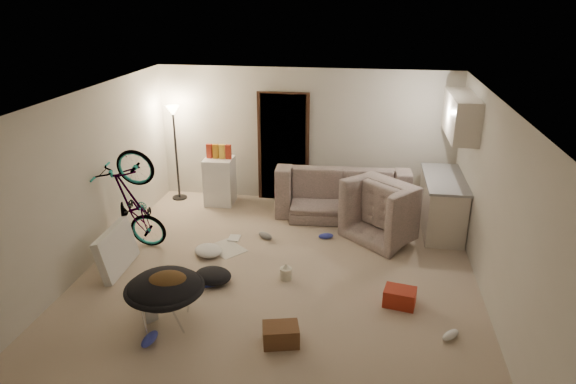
% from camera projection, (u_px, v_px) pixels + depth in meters
% --- Properties ---
extents(floor, '(5.50, 6.00, 0.02)m').
position_uv_depth(floor, '(277.00, 278.00, 7.20)').
color(floor, '#BAA58F').
rests_on(floor, ground).
extents(ceiling, '(5.50, 6.00, 0.02)m').
position_uv_depth(ceiling, '(276.00, 99.00, 6.29)').
color(ceiling, white).
rests_on(ceiling, wall_back).
extents(wall_back, '(5.50, 0.02, 2.50)m').
position_uv_depth(wall_back, '(305.00, 136.00, 9.51)').
color(wall_back, beige).
rests_on(wall_back, floor).
extents(wall_front, '(5.50, 0.02, 2.50)m').
position_uv_depth(wall_front, '(208.00, 336.00, 3.97)').
color(wall_front, beige).
rests_on(wall_front, floor).
extents(wall_left, '(0.02, 6.00, 2.50)m').
position_uv_depth(wall_left, '(82.00, 184.00, 7.14)').
color(wall_left, beige).
rests_on(wall_left, floor).
extents(wall_right, '(0.02, 6.00, 2.50)m').
position_uv_depth(wall_right, '(496.00, 208.00, 6.34)').
color(wall_right, beige).
rests_on(wall_right, floor).
extents(doorway, '(0.85, 0.10, 2.04)m').
position_uv_depth(doorway, '(284.00, 148.00, 9.62)').
color(doorway, black).
rests_on(doorway, floor).
extents(door_trim, '(0.97, 0.04, 2.10)m').
position_uv_depth(door_trim, '(283.00, 148.00, 9.59)').
color(door_trim, '#331C11').
rests_on(door_trim, floor).
extents(floor_lamp, '(0.28, 0.28, 1.81)m').
position_uv_depth(floor_lamp, '(174.00, 133.00, 9.51)').
color(floor_lamp, black).
rests_on(floor_lamp, floor).
extents(kitchen_counter, '(0.60, 1.50, 0.88)m').
position_uv_depth(kitchen_counter, '(442.00, 205.00, 8.52)').
color(kitchen_counter, beige).
rests_on(kitchen_counter, floor).
extents(counter_top, '(0.64, 1.54, 0.04)m').
position_uv_depth(counter_top, '(445.00, 179.00, 8.36)').
color(counter_top, gray).
rests_on(counter_top, kitchen_counter).
extents(kitchen_uppers, '(0.38, 1.40, 0.65)m').
position_uv_depth(kitchen_uppers, '(461.00, 116.00, 7.96)').
color(kitchen_uppers, beige).
rests_on(kitchen_uppers, wall_right).
extents(sofa, '(2.36, 1.02, 0.68)m').
position_uv_depth(sofa, '(342.00, 195.00, 9.22)').
color(sofa, '#3B423A').
rests_on(sofa, floor).
extents(armchair, '(1.49, 1.48, 0.73)m').
position_uv_depth(armchair, '(394.00, 214.00, 8.35)').
color(armchair, '#3B423A').
rests_on(armchair, floor).
extents(bicycle, '(1.69, 0.74, 0.97)m').
position_uv_depth(bicycle, '(136.00, 223.00, 7.86)').
color(bicycle, black).
rests_on(bicycle, floor).
extents(book_asset, '(0.27, 0.26, 0.02)m').
position_uv_depth(book_asset, '(146.00, 324.00, 6.18)').
color(book_asset, '#9E2917').
rests_on(book_asset, floor).
extents(mini_fridge, '(0.53, 0.53, 0.88)m').
position_uv_depth(mini_fridge, '(220.00, 181.00, 9.61)').
color(mini_fridge, white).
rests_on(mini_fridge, floor).
extents(snack_box_0, '(0.11, 0.08, 0.30)m').
position_uv_depth(snack_box_0, '(209.00, 152.00, 9.43)').
color(snack_box_0, '#9E2917').
rests_on(snack_box_0, mini_fridge).
extents(snack_box_1, '(0.10, 0.07, 0.30)m').
position_uv_depth(snack_box_1, '(216.00, 152.00, 9.41)').
color(snack_box_1, '#B67216').
rests_on(snack_box_1, mini_fridge).
extents(snack_box_2, '(0.10, 0.08, 0.30)m').
position_uv_depth(snack_box_2, '(222.00, 153.00, 9.39)').
color(snack_box_2, gold).
rests_on(snack_box_2, mini_fridge).
extents(snack_box_3, '(0.10, 0.07, 0.30)m').
position_uv_depth(snack_box_3, '(228.00, 153.00, 9.38)').
color(snack_box_3, '#9E2917').
rests_on(snack_box_3, mini_fridge).
extents(saucer_chair, '(0.94, 0.94, 0.67)m').
position_uv_depth(saucer_chair, '(165.00, 295.00, 6.06)').
color(saucer_chair, silver).
rests_on(saucer_chair, floor).
extents(hoodie, '(0.58, 0.53, 0.22)m').
position_uv_depth(hoodie, '(167.00, 282.00, 5.96)').
color(hoodie, '#4C341A').
rests_on(hoodie, saucer_chair).
extents(sofa_drape, '(0.61, 0.52, 0.28)m').
position_uv_depth(sofa_drape, '(290.00, 182.00, 9.28)').
color(sofa_drape, black).
rests_on(sofa_drape, sofa).
extents(tv_box, '(0.27, 0.96, 0.64)m').
position_uv_depth(tv_box, '(117.00, 250.00, 7.30)').
color(tv_box, silver).
rests_on(tv_box, floor).
extents(drink_case_a, '(0.46, 0.38, 0.23)m').
position_uv_depth(drink_case_a, '(281.00, 335.00, 5.81)').
color(drink_case_a, brown).
rests_on(drink_case_a, floor).
extents(drink_case_b, '(0.44, 0.36, 0.23)m').
position_uv_depth(drink_case_b, '(400.00, 297.00, 6.53)').
color(drink_case_b, '#9E2917').
rests_on(drink_case_b, floor).
extents(juicer, '(0.17, 0.17, 0.24)m').
position_uv_depth(juicer, '(286.00, 273.00, 7.13)').
color(juicer, beige).
rests_on(juicer, floor).
extents(newspaper, '(0.72, 0.70, 0.01)m').
position_uv_depth(newspaper, '(226.00, 249.00, 8.00)').
color(newspaper, beige).
rests_on(newspaper, floor).
extents(book_blue, '(0.33, 0.37, 0.03)m').
position_uv_depth(book_blue, '(210.00, 280.00, 7.09)').
color(book_blue, '#323DB4').
rests_on(book_blue, floor).
extents(book_white, '(0.18, 0.24, 0.02)m').
position_uv_depth(book_white, '(234.00, 238.00, 8.33)').
color(book_white, silver).
rests_on(book_white, floor).
extents(shoe_0, '(0.27, 0.16, 0.09)m').
position_uv_depth(shoe_0, '(326.00, 236.00, 8.32)').
color(shoe_0, '#323DB4').
rests_on(shoe_0, floor).
extents(shoe_1, '(0.30, 0.25, 0.10)m').
position_uv_depth(shoe_1, '(265.00, 236.00, 8.32)').
color(shoe_1, slate).
rests_on(shoe_1, floor).
extents(shoe_2, '(0.16, 0.31, 0.11)m').
position_uv_depth(shoe_2, '(150.00, 339.00, 5.83)').
color(shoe_2, '#323DB4').
rests_on(shoe_2, floor).
extents(shoe_3, '(0.30, 0.17, 0.11)m').
position_uv_depth(shoe_3, '(146.00, 300.00, 6.58)').
color(shoe_3, slate).
rests_on(shoe_3, floor).
extents(shoe_4, '(0.26, 0.27, 0.10)m').
position_uv_depth(shoe_4, '(450.00, 335.00, 5.91)').
color(shoe_4, white).
rests_on(shoe_4, floor).
extents(clothes_lump_a, '(0.66, 0.62, 0.17)m').
position_uv_depth(clothes_lump_a, '(213.00, 276.00, 7.07)').
color(clothes_lump_a, black).
rests_on(clothes_lump_a, floor).
extents(clothes_lump_b, '(0.41, 0.36, 0.12)m').
position_uv_depth(clothes_lump_b, '(350.00, 207.00, 9.39)').
color(clothes_lump_b, black).
rests_on(clothes_lump_b, floor).
extents(clothes_lump_c, '(0.60, 0.59, 0.14)m').
position_uv_depth(clothes_lump_c, '(208.00, 251.00, 7.80)').
color(clothes_lump_c, silver).
rests_on(clothes_lump_c, floor).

